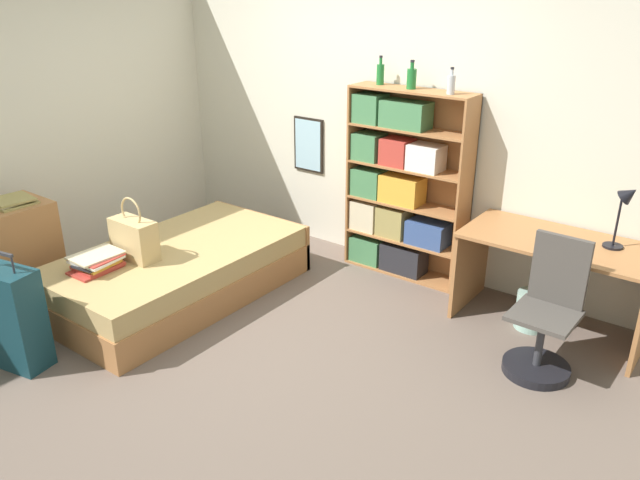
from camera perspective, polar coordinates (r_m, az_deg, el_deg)
name	(u,v)px	position (r m, az deg, el deg)	size (l,w,h in m)	color
ground_plane	(248,323)	(4.81, -6.58, -7.54)	(14.00, 14.00, 0.00)	#66564C
wall_back	(373,116)	(5.60, 4.83, 11.21)	(10.00, 0.09, 2.60)	beige
wall_left	(56,116)	(6.03, -23.01, 10.36)	(0.06, 10.00, 2.60)	beige
bed	(180,271)	(5.23, -12.72, -2.79)	(1.14, 2.05, 0.42)	#A36B3D
handbag	(134,238)	(4.97, -16.63, 0.15)	(0.38, 0.18, 0.50)	tan
book_stack_on_bed	(97,262)	(4.90, -19.74, -1.92)	(0.33, 0.38, 0.12)	#B2382D
suitcase	(12,318)	(4.61, -26.32, -6.40)	(0.46, 0.31, 0.83)	#143842
dresser	(15,253)	(5.52, -26.10, -1.04)	(0.50, 0.58, 0.81)	#A36B3D
magazine_pile_on_dresser	(12,201)	(5.37, -26.32, 3.18)	(0.31, 0.31, 0.04)	#99894C
bookcase	(397,189)	(5.38, 7.02, 4.66)	(1.06, 0.28, 1.61)	#A36B3D
bottle_green	(380,74)	(5.32, 5.54, 14.91)	(0.06, 0.06, 0.23)	#1E6B2D
bottle_brown	(412,78)	(5.13, 8.37, 14.46)	(0.08, 0.08, 0.22)	#1E6B2D
bottle_clear	(451,84)	(4.94, 11.90, 13.79)	(0.06, 0.06, 0.20)	#B7BCC1
desk	(555,266)	(4.80, 20.72, -2.27)	(1.32, 0.67, 0.71)	#A36B3D
desk_lamp	(626,205)	(4.63, 26.19, 2.93)	(0.18, 0.13, 0.47)	black
desk_chair	(544,330)	(4.36, 19.82, -7.72)	(0.44, 0.44, 0.92)	black
waste_bin	(532,310)	(4.92, 18.86, -6.11)	(0.25, 0.25, 0.28)	#99C1B2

